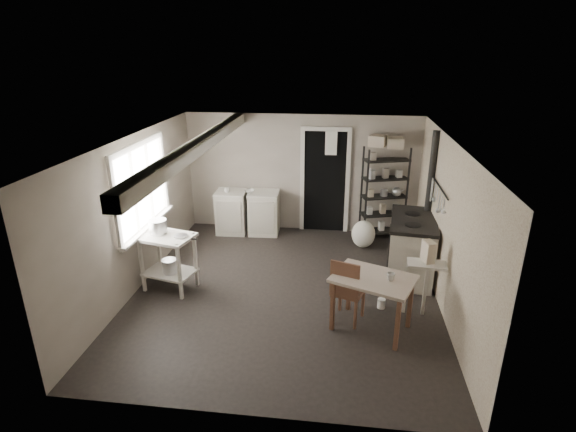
# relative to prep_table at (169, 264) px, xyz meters

# --- Properties ---
(floor) EXTENTS (5.00, 5.00, 0.00)m
(floor) POSITION_rel_prep_table_xyz_m (1.75, 0.14, -0.40)
(floor) COLOR black
(floor) RESTS_ON ground
(ceiling) EXTENTS (5.00, 5.00, 0.00)m
(ceiling) POSITION_rel_prep_table_xyz_m (1.75, 0.14, 1.90)
(ceiling) COLOR beige
(ceiling) RESTS_ON wall_back
(wall_back) EXTENTS (4.50, 0.02, 2.30)m
(wall_back) POSITION_rel_prep_table_xyz_m (1.75, 2.64, 0.75)
(wall_back) COLOR #A4998C
(wall_back) RESTS_ON ground
(wall_front) EXTENTS (4.50, 0.02, 2.30)m
(wall_front) POSITION_rel_prep_table_xyz_m (1.75, -2.36, 0.75)
(wall_front) COLOR #A4998C
(wall_front) RESTS_ON ground
(wall_left) EXTENTS (0.02, 5.00, 2.30)m
(wall_left) POSITION_rel_prep_table_xyz_m (-0.50, 0.14, 0.75)
(wall_left) COLOR #A4998C
(wall_left) RESTS_ON ground
(wall_right) EXTENTS (0.02, 5.00, 2.30)m
(wall_right) POSITION_rel_prep_table_xyz_m (4.00, 0.14, 0.75)
(wall_right) COLOR #A4998C
(wall_right) RESTS_ON ground
(window) EXTENTS (0.12, 1.76, 1.28)m
(window) POSITION_rel_prep_table_xyz_m (-0.47, 0.34, 1.10)
(window) COLOR silver
(window) RESTS_ON wall_left
(doorway) EXTENTS (0.96, 0.10, 2.08)m
(doorway) POSITION_rel_prep_table_xyz_m (2.20, 2.61, 0.60)
(doorway) COLOR silver
(doorway) RESTS_ON ground
(ceiling_beam) EXTENTS (0.18, 5.00, 0.18)m
(ceiling_beam) POSITION_rel_prep_table_xyz_m (0.55, 0.14, 1.80)
(ceiling_beam) COLOR silver
(ceiling_beam) RESTS_ON ceiling
(wallpaper_panel) EXTENTS (0.01, 5.00, 2.30)m
(wallpaper_panel) POSITION_rel_prep_table_xyz_m (3.99, 0.14, 0.75)
(wallpaper_panel) COLOR beige
(wallpaper_panel) RESTS_ON wall_right
(utensil_rail) EXTENTS (0.06, 1.20, 0.44)m
(utensil_rail) POSITION_rel_prep_table_xyz_m (3.94, 0.74, 1.15)
(utensil_rail) COLOR silver
(utensil_rail) RESTS_ON wall_right
(prep_table) EXTENTS (0.87, 0.71, 0.87)m
(prep_table) POSITION_rel_prep_table_xyz_m (0.00, 0.00, 0.00)
(prep_table) COLOR silver
(prep_table) RESTS_ON ground
(stockpot) EXTENTS (0.33, 0.33, 0.29)m
(stockpot) POSITION_rel_prep_table_xyz_m (-0.15, 0.08, 0.54)
(stockpot) COLOR silver
(stockpot) RESTS_ON prep_table
(saucepan) EXTENTS (0.23, 0.23, 0.11)m
(saucepan) POSITION_rel_prep_table_xyz_m (0.23, -0.02, 0.45)
(saucepan) COLOR silver
(saucepan) RESTS_ON prep_table
(bucket) EXTENTS (0.29, 0.29, 0.24)m
(bucket) POSITION_rel_prep_table_xyz_m (0.03, -0.05, -0.02)
(bucket) COLOR silver
(bucket) RESTS_ON prep_table
(base_cabinets) EXTENTS (1.31, 0.60, 0.84)m
(base_cabinets) POSITION_rel_prep_table_xyz_m (0.72, 2.32, 0.06)
(base_cabinets) COLOR beige
(base_cabinets) RESTS_ON ground
(mixing_bowl) EXTENTS (0.33, 0.33, 0.06)m
(mixing_bowl) POSITION_rel_prep_table_xyz_m (0.78, 2.28, 0.55)
(mixing_bowl) COLOR silver
(mixing_bowl) RESTS_ON base_cabinets
(counter_cup) EXTENTS (0.14, 0.14, 0.09)m
(counter_cup) POSITION_rel_prep_table_xyz_m (0.34, 2.25, 0.56)
(counter_cup) COLOR silver
(counter_cup) RESTS_ON base_cabinets
(shelf_rack) EXTENTS (0.89, 0.56, 1.76)m
(shelf_rack) POSITION_rel_prep_table_xyz_m (3.33, 2.44, 0.55)
(shelf_rack) COLOR black
(shelf_rack) RESTS_ON ground
(shelf_jar) EXTENTS (0.10, 0.10, 0.19)m
(shelf_jar) POSITION_rel_prep_table_xyz_m (3.04, 2.42, 0.97)
(shelf_jar) COLOR silver
(shelf_jar) RESTS_ON shelf_rack
(storage_box_a) EXTENTS (0.36, 0.34, 0.20)m
(storage_box_a) POSITION_rel_prep_table_xyz_m (3.15, 2.49, 1.61)
(storage_box_a) COLOR beige
(storage_box_a) RESTS_ON shelf_rack
(storage_box_b) EXTENTS (0.30, 0.28, 0.18)m
(storage_box_b) POSITION_rel_prep_table_xyz_m (3.46, 2.39, 1.59)
(storage_box_b) COLOR beige
(storage_box_b) RESTS_ON shelf_rack
(stove) EXTENTS (0.83, 1.31, 0.97)m
(stove) POSITION_rel_prep_table_xyz_m (3.67, 0.88, 0.04)
(stove) COLOR beige
(stove) RESTS_ON ground
(stovepipe) EXTENTS (0.12, 0.12, 1.48)m
(stovepipe) POSITION_rel_prep_table_xyz_m (3.94, 1.31, 1.19)
(stovepipe) COLOR black
(stovepipe) RESTS_ON stove
(side_ledge) EXTENTS (0.53, 0.31, 0.79)m
(side_ledge) POSITION_rel_prep_table_xyz_m (3.70, -0.26, 0.03)
(side_ledge) COLOR silver
(side_ledge) RESTS_ON ground
(oats_box) EXTENTS (0.17, 0.22, 0.29)m
(oats_box) POSITION_rel_prep_table_xyz_m (3.71, -0.21, 0.61)
(oats_box) COLOR beige
(oats_box) RESTS_ON side_ledge
(work_table) EXTENTS (1.18, 1.02, 0.75)m
(work_table) POSITION_rel_prep_table_xyz_m (2.98, -0.69, -0.02)
(work_table) COLOR beige
(work_table) RESTS_ON ground
(table_cup) EXTENTS (0.13, 0.13, 0.10)m
(table_cup) POSITION_rel_prep_table_xyz_m (3.19, -0.74, 0.41)
(table_cup) COLOR silver
(table_cup) RESTS_ON work_table
(chair) EXTENTS (0.50, 0.51, 0.94)m
(chair) POSITION_rel_prep_table_xyz_m (2.68, -0.52, 0.08)
(chair) COLOR brown
(chair) RESTS_ON ground
(flour_sack) EXTENTS (0.54, 0.51, 0.52)m
(flour_sack) POSITION_rel_prep_table_xyz_m (2.97, 1.87, -0.16)
(flour_sack) COLOR white
(flour_sack) RESTS_ON ground
(floor_crock) EXTENTS (0.13, 0.13, 0.14)m
(floor_crock) POSITION_rel_prep_table_xyz_m (3.16, -0.17, -0.33)
(floor_crock) COLOR silver
(floor_crock) RESTS_ON ground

